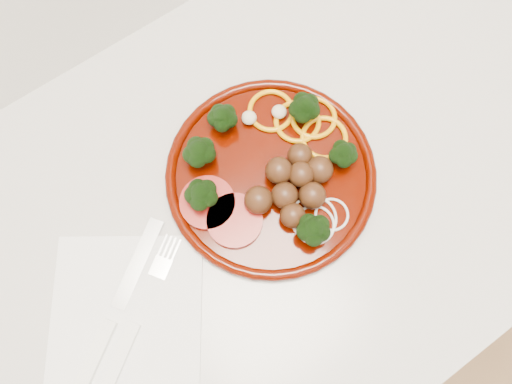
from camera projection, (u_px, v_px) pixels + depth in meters
counter at (273, 246)px, 1.07m from camera, size 2.40×0.60×0.90m
plate at (272, 173)px, 0.62m from camera, size 0.27×0.27×0.05m
napkin at (127, 310)px, 0.59m from camera, size 0.25×0.25×0.00m
knife at (109, 326)px, 0.58m from camera, size 0.19×0.13×0.01m
fork at (129, 338)px, 0.57m from camera, size 0.17×0.12×0.01m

